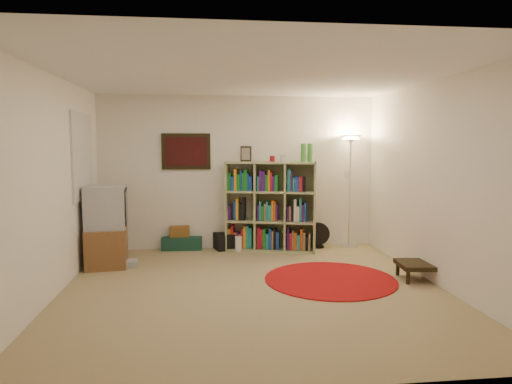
# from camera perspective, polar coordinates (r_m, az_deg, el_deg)

# --- Properties ---
(room) EXTENTS (4.54, 4.54, 2.54)m
(room) POSITION_cam_1_polar(r_m,az_deg,el_deg) (5.32, -0.98, 1.08)
(room) COLOR #9E875C
(room) RESTS_ON ground
(bookshelf) EXTENTS (1.50, 0.77, 1.73)m
(bookshelf) POSITION_cam_1_polar(r_m,az_deg,el_deg) (7.37, 1.72, -1.96)
(bookshelf) COLOR tan
(bookshelf) RESTS_ON ground
(floor_lamp) EXTENTS (0.40, 0.40, 1.86)m
(floor_lamp) POSITION_cam_1_polar(r_m,az_deg,el_deg) (7.68, 11.73, 4.61)
(floor_lamp) COLOR white
(floor_lamp) RESTS_ON ground
(floor_fan) EXTENTS (0.38, 0.22, 0.42)m
(floor_fan) POSITION_cam_1_polar(r_m,az_deg,el_deg) (7.67, 7.79, -5.36)
(floor_fan) COLOR black
(floor_fan) RESTS_ON ground
(tv_stand) EXTENTS (0.63, 0.84, 1.14)m
(tv_stand) POSITION_cam_1_polar(r_m,az_deg,el_deg) (6.83, -18.16, -4.16)
(tv_stand) COLOR brown
(tv_stand) RESTS_ON ground
(dvd_box) EXTENTS (0.30, 0.27, 0.09)m
(dvd_box) POSITION_cam_1_polar(r_m,az_deg,el_deg) (6.73, -15.70, -8.62)
(dvd_box) COLOR #B2B1B6
(dvd_box) RESTS_ON ground
(suitcase) EXTENTS (0.66, 0.44, 0.21)m
(suitcase) POSITION_cam_1_polar(r_m,az_deg,el_deg) (7.68, -9.19, -6.20)
(suitcase) COLOR #153B2F
(suitcase) RESTS_ON ground
(wicker_basket) EXTENTS (0.32, 0.24, 0.18)m
(wicker_basket) POSITION_cam_1_polar(r_m,az_deg,el_deg) (7.60, -9.53, -4.83)
(wicker_basket) COLOR brown
(wicker_basket) RESTS_ON suitcase
(duffel_bag) EXTENTS (0.45, 0.40, 0.26)m
(duffel_bag) POSITION_cam_1_polar(r_m,az_deg,el_deg) (7.54, -3.67, -6.14)
(duffel_bag) COLOR black
(duffel_bag) RESTS_ON ground
(paper_towel) EXTENTS (0.13, 0.13, 0.24)m
(paper_towel) POSITION_cam_1_polar(r_m,az_deg,el_deg) (7.37, -2.20, -6.52)
(paper_towel) COLOR white
(paper_towel) RESTS_ON ground
(red_rug) EXTENTS (1.67, 1.67, 0.01)m
(red_rug) POSITION_cam_1_polar(r_m,az_deg,el_deg) (5.97, 9.27, -10.72)
(red_rug) COLOR maroon
(red_rug) RESTS_ON ground
(side_table) EXTENTS (0.52, 0.52, 0.22)m
(side_table) POSITION_cam_1_polar(r_m,az_deg,el_deg) (6.21, 19.58, -8.63)
(side_table) COLOR black
(side_table) RESTS_ON ground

